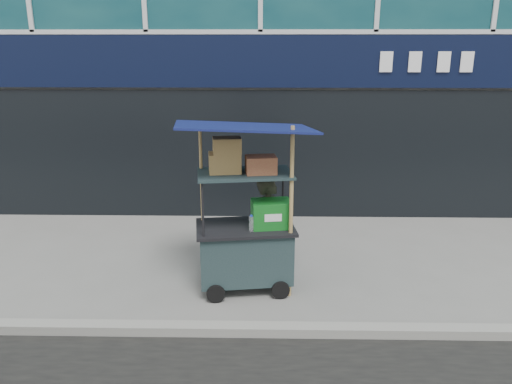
{
  "coord_description": "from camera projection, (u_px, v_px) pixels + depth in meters",
  "views": [
    {
      "loc": [
        0.1,
        -5.22,
        3.21
      ],
      "look_at": [
        -0.02,
        1.2,
        1.29
      ],
      "focal_mm": 35.0,
      "sensor_mm": 36.0,
      "label": 1
    }
  ],
  "objects": [
    {
      "name": "ground",
      "position": [
        256.0,
        325.0,
        5.92
      ],
      "size": [
        80.0,
        80.0,
        0.0
      ],
      "primitive_type": "plane",
      "color": "slate",
      "rests_on": "ground"
    },
    {
      "name": "curb",
      "position": [
        256.0,
        330.0,
        5.71
      ],
      "size": [
        80.0,
        0.18,
        0.12
      ],
      "primitive_type": "cube",
      "color": "gray",
      "rests_on": "ground"
    },
    {
      "name": "vendor_cart",
      "position": [
        247.0,
        232.0,
        6.6
      ],
      "size": [
        1.86,
        1.43,
        2.31
      ],
      "rotation": [
        0.0,
        0.0,
        0.14
      ],
      "color": "#19292A",
      "rests_on": "ground"
    },
    {
      "name": "vendor_man",
      "position": [
        270.0,
        229.0,
        6.82
      ],
      "size": [
        0.49,
        0.63,
        1.53
      ],
      "primitive_type": "imported",
      "rotation": [
        0.0,
        0.0,
        1.32
      ],
      "color": "black",
      "rests_on": "ground"
    }
  ]
}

